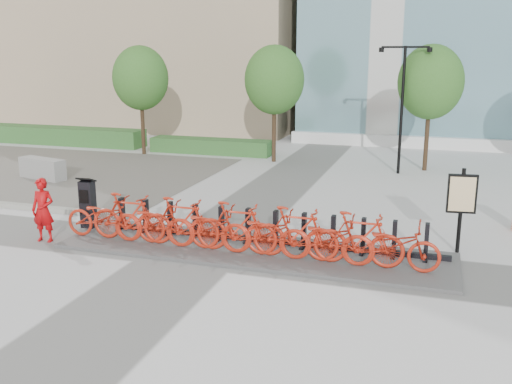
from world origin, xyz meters
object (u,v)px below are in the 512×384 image
(map_sign, at_px, (462,197))
(worker_red, at_px, (43,210))
(bike_0, at_px, (104,217))
(kiosk, at_px, (88,203))
(jersey_barrier, at_px, (42,169))

(map_sign, bearing_deg, worker_red, -174.29)
(bike_0, xyz_separation_m, map_sign, (8.64, 1.82, 0.74))
(kiosk, distance_m, jersey_barrier, 7.52)
(jersey_barrier, distance_m, map_sign, 15.59)
(worker_red, distance_m, map_sign, 10.36)
(jersey_barrier, height_order, map_sign, map_sign)
(worker_red, xyz_separation_m, jersey_barrier, (-4.95, 6.32, -0.43))
(map_sign, bearing_deg, jersey_barrier, 157.88)
(bike_0, bearing_deg, map_sign, -78.09)
(bike_0, relative_size, map_sign, 1.01)
(worker_red, relative_size, map_sign, 0.80)
(worker_red, xyz_separation_m, map_sign, (10.09, 2.30, 0.55))
(worker_red, relative_size, jersey_barrier, 0.80)
(kiosk, bearing_deg, bike_0, -41.60)
(bike_0, relative_size, jersey_barrier, 1.02)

